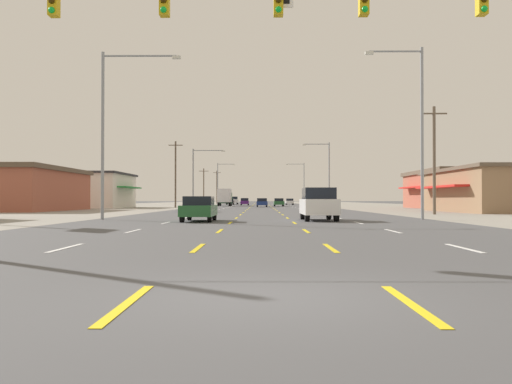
# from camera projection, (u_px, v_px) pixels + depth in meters

# --- Properties ---
(ground_plane) EXTENTS (572.00, 572.00, 0.00)m
(ground_plane) POSITION_uv_depth(u_px,v_px,m) (261.00, 209.00, 73.08)
(ground_plane) COLOR #4C4C4F
(lot_apron_left) EXTENTS (28.00, 440.00, 0.01)m
(lot_apron_left) POSITION_uv_depth(u_px,v_px,m) (81.00, 209.00, 73.29)
(lot_apron_left) COLOR gray
(lot_apron_left) RESTS_ON ground
(lot_apron_right) EXTENTS (28.00, 440.00, 0.01)m
(lot_apron_right) POSITION_uv_depth(u_px,v_px,m) (442.00, 209.00, 72.88)
(lot_apron_right) COLOR gray
(lot_apron_right) RESTS_ON ground
(lane_markings) EXTENTS (10.64, 227.60, 0.01)m
(lane_markings) POSITION_uv_depth(u_px,v_px,m) (261.00, 205.00, 111.58)
(lane_markings) COLOR white
(lane_markings) RESTS_ON ground
(signal_span_wire) EXTENTS (27.24, 0.53, 9.63)m
(signal_span_wire) POSITION_uv_depth(u_px,v_px,m) (265.00, 62.00, 16.96)
(signal_span_wire) COLOR brown
(signal_span_wire) RESTS_ON ground
(sedan_inner_left_nearest) EXTENTS (1.80, 4.50, 1.46)m
(sedan_inner_left_nearest) POSITION_uv_depth(u_px,v_px,m) (199.00, 208.00, 31.30)
(sedan_inner_left_nearest) COLOR #235B2D
(sedan_inner_left_nearest) RESTS_ON ground
(suv_inner_right_near) EXTENTS (1.98, 4.90, 1.98)m
(suv_inner_right_near) POSITION_uv_depth(u_px,v_px,m) (319.00, 204.00, 32.52)
(suv_inner_right_near) COLOR white
(suv_inner_right_near) RESTS_ON ground
(sedan_far_left_mid) EXTENTS (1.80, 4.50, 1.46)m
(sedan_far_left_mid) POSITION_uv_depth(u_px,v_px,m) (195.00, 204.00, 54.64)
(sedan_far_left_mid) COLOR navy
(sedan_far_left_mid) RESTS_ON ground
(sedan_center_turn_midfar) EXTENTS (1.80, 4.50, 1.46)m
(sedan_center_turn_midfar) POSITION_uv_depth(u_px,v_px,m) (262.00, 202.00, 89.18)
(sedan_center_turn_midfar) COLOR navy
(sedan_center_turn_midfar) RESTS_ON ground
(sedan_inner_right_far) EXTENTS (1.80, 4.50, 1.46)m
(sedan_inner_right_far) POSITION_uv_depth(u_px,v_px,m) (279.00, 202.00, 97.42)
(sedan_inner_right_far) COLOR #235B2D
(sedan_inner_right_far) RESTS_ON ground
(box_truck_far_left_farther) EXTENTS (2.40, 7.20, 3.23)m
(box_truck_far_left_farther) POSITION_uv_depth(u_px,v_px,m) (225.00, 196.00, 101.29)
(box_truck_far_left_farther) COLOR #235B2D
(box_truck_far_left_farther) RESTS_ON ground
(hatchback_inner_left_farthest) EXTENTS (1.72, 3.90, 1.54)m
(hatchback_inner_left_farthest) POSITION_uv_depth(u_px,v_px,m) (245.00, 202.00, 113.16)
(hatchback_inner_left_farthest) COLOR #4C196B
(hatchback_inner_left_farthest) RESTS_ON ground
(sedan_far_right_distant_a) EXTENTS (1.80, 4.50, 1.46)m
(sedan_far_right_distant_a) POSITION_uv_depth(u_px,v_px,m) (290.00, 202.00, 125.25)
(sedan_far_right_distant_a) COLOR white
(sedan_far_right_distant_a) RESTS_ON ground
(hatchback_far_left_distant_b) EXTENTS (1.72, 3.90, 1.54)m
(hatchback_far_left_distant_b) POSITION_uv_depth(u_px,v_px,m) (230.00, 201.00, 125.97)
(hatchback_far_left_distant_b) COLOR black
(hatchback_far_left_distant_b) RESTS_ON ground
(suv_far_left_distant_c) EXTENTS (1.98, 4.90, 1.98)m
(suv_far_left_distant_c) POSITION_uv_depth(u_px,v_px,m) (234.00, 200.00, 137.02)
(suv_far_left_distant_c) COLOR silver
(suv_far_left_distant_c) RESTS_ON ground
(storefront_left_row_1) EXTENTS (10.74, 18.24, 4.89)m
(storefront_left_row_1) POSITION_uv_depth(u_px,v_px,m) (21.00, 189.00, 60.48)
(storefront_left_row_1) COLOR #A35642
(storefront_left_row_1) RESTS_ON ground
(storefront_left_row_2) EXTENTS (12.82, 14.53, 5.30)m
(storefront_left_row_2) POSITION_uv_depth(u_px,v_px,m) (89.00, 190.00, 81.81)
(storefront_left_row_2) COLOR silver
(storefront_left_row_2) RESTS_ON ground
(storefront_right_row_1) EXTENTS (11.50, 18.12, 4.47)m
(storefront_right_row_1) POSITION_uv_depth(u_px,v_px,m) (494.00, 190.00, 54.86)
(storefront_right_row_1) COLOR #8C6B4C
(storefront_right_row_1) RESTS_ON ground
(storefront_right_row_2) EXTENTS (10.61, 18.42, 5.38)m
(storefront_right_row_2) POSITION_uv_depth(u_px,v_px,m) (451.00, 189.00, 75.30)
(storefront_right_row_2) COLOR #A35642
(storefront_right_row_2) RESTS_ON ground
(streetlight_left_row_0) EXTENTS (5.06, 0.26, 10.69)m
(streetlight_left_row_0) POSITION_uv_depth(u_px,v_px,m) (111.00, 122.00, 34.01)
(streetlight_left_row_0) COLOR gray
(streetlight_left_row_0) RESTS_ON ground
(streetlight_right_row_0) EXTENTS (3.70, 0.26, 10.94)m
(streetlight_right_row_0) POSITION_uv_depth(u_px,v_px,m) (417.00, 122.00, 33.85)
(streetlight_right_row_0) COLOR gray
(streetlight_right_row_0) RESTS_ON ground
(streetlight_left_row_1) EXTENTS (4.87, 0.26, 8.83)m
(streetlight_left_row_1) POSITION_uv_depth(u_px,v_px,m) (197.00, 173.00, 79.74)
(streetlight_left_row_1) COLOR gray
(streetlight_left_row_1) RESTS_ON ground
(streetlight_right_row_1) EXTENTS (4.12, 0.26, 9.76)m
(streetlight_right_row_1) POSITION_uv_depth(u_px,v_px,m) (326.00, 170.00, 79.58)
(streetlight_right_row_1) COLOR gray
(streetlight_right_row_1) RESTS_ON ground
(streetlight_left_row_2) EXTENTS (4.19, 0.26, 9.79)m
(streetlight_left_row_2) POSITION_uv_depth(u_px,v_px,m) (219.00, 181.00, 125.48)
(streetlight_left_row_2) COLOR gray
(streetlight_left_row_2) RESTS_ON ground
(streetlight_right_row_2) EXTENTS (4.37, 0.26, 9.80)m
(streetlight_right_row_2) POSITION_uv_depth(u_px,v_px,m) (302.00, 180.00, 125.32)
(streetlight_right_row_2) COLOR gray
(streetlight_right_row_2) RESTS_ON ground
(utility_pole_right_row_0) EXTENTS (2.20, 0.26, 9.19)m
(utility_pole_right_row_0) POSITION_uv_depth(u_px,v_px,m) (434.00, 158.00, 45.43)
(utility_pole_right_row_0) COLOR brown
(utility_pole_right_row_0) RESTS_ON ground
(utility_pole_left_row_1) EXTENTS (2.20, 0.26, 10.20)m
(utility_pole_left_row_1) POSITION_uv_depth(u_px,v_px,m) (176.00, 173.00, 82.06)
(utility_pole_left_row_1) COLOR brown
(utility_pole_left_row_1) RESTS_ON ground
(utility_pole_left_row_2) EXTENTS (2.20, 0.26, 8.29)m
(utility_pole_left_row_2) POSITION_uv_depth(u_px,v_px,m) (204.00, 186.00, 121.46)
(utility_pole_left_row_2) COLOR brown
(utility_pole_left_row_2) RESTS_ON ground
(utility_pole_left_row_3) EXTENTS (2.20, 0.26, 9.69)m
(utility_pole_left_row_3) POSITION_uv_depth(u_px,v_px,m) (217.00, 186.00, 156.65)
(utility_pole_left_row_3) COLOR brown
(utility_pole_left_row_3) RESTS_ON ground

